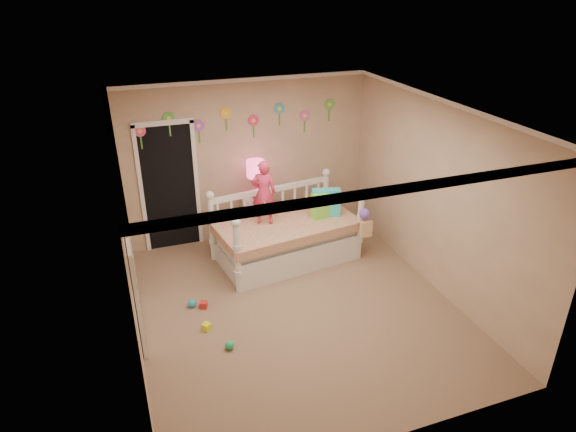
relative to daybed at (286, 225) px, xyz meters
name	(u,v)px	position (x,y,z in m)	size (l,w,h in m)	color
floor	(296,307)	(-0.30, -1.24, -0.57)	(4.00, 4.50, 0.01)	#7F684C
ceiling	(298,113)	(-0.30, -1.24, 2.03)	(4.00, 4.50, 0.01)	white
back_wall	(247,160)	(-0.30, 1.01, 0.73)	(4.00, 0.01, 2.60)	tan
left_wall	(126,246)	(-2.30, -1.24, 0.73)	(0.01, 4.50, 2.60)	tan
right_wall	(437,197)	(1.70, -1.24, 0.73)	(0.01, 4.50, 2.60)	tan
crown_molding	(298,115)	(-0.30, -1.24, 2.00)	(4.00, 4.50, 0.06)	white
daybed	(286,225)	(0.00, 0.00, 0.00)	(2.11, 1.14, 1.15)	white
pillow_turquoise	(326,202)	(0.64, -0.01, 0.28)	(0.43, 0.15, 0.43)	#2AD4D2
pillow_lime	(325,204)	(0.61, -0.03, 0.26)	(0.42, 0.15, 0.40)	#82E947
child	(264,193)	(-0.32, 0.06, 0.55)	(0.36, 0.23, 0.97)	#E03359
nightstand	(257,219)	(-0.25, 0.72, -0.19)	(0.46, 0.35, 0.76)	white
table_lamp	(256,173)	(-0.25, 0.72, 0.60)	(0.28, 0.28, 0.63)	#E91F58
closet_doorway	(169,186)	(-1.55, 0.99, 0.46)	(0.90, 0.04, 2.07)	black
flower_decals	(240,122)	(-0.39, 0.99, 1.37)	(3.40, 0.02, 0.50)	#B2668C
mirror_closet	(131,252)	(-2.26, -0.94, 0.48)	(0.07, 1.30, 2.10)	white
wall_picture	(131,267)	(-2.27, -2.14, 0.98)	(0.05, 0.34, 0.42)	white
hanging_bag	(365,224)	(1.01, -0.58, 0.12)	(0.20, 0.16, 0.36)	beige
toy_scatter	(230,325)	(-1.23, -1.38, -0.52)	(0.80, 1.30, 0.11)	#996666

